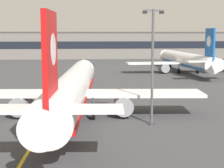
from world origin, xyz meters
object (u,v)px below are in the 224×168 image
object	(u,v)px
safety_cone_by_nose_gear	(85,91)
apron_lamp_post	(152,65)
airliner_background	(186,60)
airliner_foreground	(72,89)

from	to	relation	value
safety_cone_by_nose_gear	apron_lamp_post	bearing A→B (deg)	-71.75
airliner_background	airliner_foreground	bearing A→B (deg)	-121.48
airliner_foreground	apron_lamp_post	world-z (taller)	apron_lamp_post
airliner_background	apron_lamp_post	world-z (taller)	apron_lamp_post
airliner_foreground	safety_cone_by_nose_gear	bearing A→B (deg)	84.44
apron_lamp_post	safety_cone_by_nose_gear	distance (m)	23.73
airliner_foreground	airliner_background	size ratio (longest dim) A/B	1.05
airliner_foreground	airliner_background	distance (m)	53.58
safety_cone_by_nose_gear	airliner_background	bearing A→B (deg)	47.59
airliner_foreground	safety_cone_by_nose_gear	world-z (taller)	airliner_foreground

